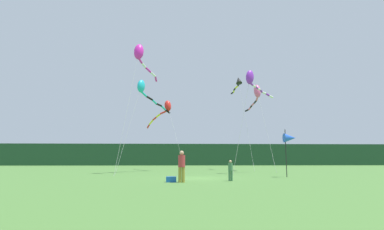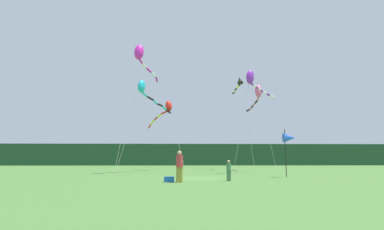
{
  "view_description": "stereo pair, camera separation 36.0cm",
  "coord_description": "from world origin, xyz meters",
  "px_view_note": "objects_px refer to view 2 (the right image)",
  "views": [
    {
      "loc": [
        -1.32,
        -22.29,
        1.35
      ],
      "look_at": [
        0.0,
        6.0,
        5.33
      ],
      "focal_mm": 29.26,
      "sensor_mm": 36.0,
      "label": 1
    },
    {
      "loc": [
        -0.96,
        -22.31,
        1.35
      ],
      "look_at": [
        0.0,
        6.0,
        5.33
      ],
      "focal_mm": 29.26,
      "sensor_mm": 36.0,
      "label": 2
    }
  ],
  "objects_px": {
    "banner_flag_pole": "(289,138)",
    "kite_cyan": "(145,90)",
    "kite_black": "(239,82)",
    "kite_rainbow": "(257,94)",
    "kite_red": "(165,109)",
    "kite_magenta": "(140,55)",
    "kite_purple": "(252,79)",
    "person_child": "(229,169)",
    "person_adult": "(179,165)",
    "cooler_box": "(169,179)"
  },
  "relations": [
    {
      "from": "person_adult",
      "to": "kite_cyan",
      "type": "relative_size",
      "value": 0.19
    },
    {
      "from": "person_child",
      "to": "kite_black",
      "type": "xyz_separation_m",
      "value": [
        4.53,
        19.86,
        10.53
      ]
    },
    {
      "from": "kite_red",
      "to": "banner_flag_pole",
      "type": "bearing_deg",
      "value": -53.76
    },
    {
      "from": "kite_magenta",
      "to": "kite_red",
      "type": "bearing_deg",
      "value": 73.13
    },
    {
      "from": "cooler_box",
      "to": "kite_cyan",
      "type": "distance_m",
      "value": 15.85
    },
    {
      "from": "kite_magenta",
      "to": "kite_purple",
      "type": "distance_m",
      "value": 11.2
    },
    {
      "from": "person_adult",
      "to": "kite_cyan",
      "type": "height_order",
      "value": "kite_cyan"
    },
    {
      "from": "banner_flag_pole",
      "to": "kite_rainbow",
      "type": "distance_m",
      "value": 13.53
    },
    {
      "from": "banner_flag_pole",
      "to": "kite_black",
      "type": "height_order",
      "value": "kite_black"
    },
    {
      "from": "cooler_box",
      "to": "person_child",
      "type": "bearing_deg",
      "value": 11.91
    },
    {
      "from": "kite_red",
      "to": "kite_rainbow",
      "type": "distance_m",
      "value": 10.99
    },
    {
      "from": "kite_red",
      "to": "kite_purple",
      "type": "xyz_separation_m",
      "value": [
        8.71,
        -7.79,
        1.76
      ]
    },
    {
      "from": "person_adult",
      "to": "kite_magenta",
      "type": "xyz_separation_m",
      "value": [
        -3.99,
        11.44,
        10.53
      ]
    },
    {
      "from": "kite_magenta",
      "to": "banner_flag_pole",
      "type": "bearing_deg",
      "value": -28.3
    },
    {
      "from": "kite_purple",
      "to": "kite_magenta",
      "type": "bearing_deg",
      "value": 176.57
    },
    {
      "from": "kite_black",
      "to": "kite_purple",
      "type": "xyz_separation_m",
      "value": [
        -0.67,
        -10.11,
        -2.28
      ]
    },
    {
      "from": "kite_cyan",
      "to": "kite_rainbow",
      "type": "bearing_deg",
      "value": 15.56
    },
    {
      "from": "person_child",
      "to": "cooler_box",
      "type": "height_order",
      "value": "person_child"
    },
    {
      "from": "person_adult",
      "to": "cooler_box",
      "type": "bearing_deg",
      "value": 155.3
    },
    {
      "from": "kite_black",
      "to": "person_child",
      "type": "bearing_deg",
      "value": -102.86
    },
    {
      "from": "kite_red",
      "to": "kite_black",
      "type": "xyz_separation_m",
      "value": [
        9.39,
        2.32,
        4.04
      ]
    },
    {
      "from": "kite_rainbow",
      "to": "kite_magenta",
      "type": "xyz_separation_m",
      "value": [
        -12.91,
        -5.53,
        2.66
      ]
    },
    {
      "from": "kite_magenta",
      "to": "kite_cyan",
      "type": "height_order",
      "value": "kite_magenta"
    },
    {
      "from": "kite_black",
      "to": "kite_rainbow",
      "type": "distance_m",
      "value": 4.78
    },
    {
      "from": "person_adult",
      "to": "kite_red",
      "type": "height_order",
      "value": "kite_red"
    },
    {
      "from": "kite_cyan",
      "to": "banner_flag_pole",
      "type": "bearing_deg",
      "value": -35.81
    },
    {
      "from": "cooler_box",
      "to": "banner_flag_pole",
      "type": "relative_size",
      "value": 0.17
    },
    {
      "from": "person_child",
      "to": "kite_red",
      "type": "xyz_separation_m",
      "value": [
        -4.85,
        17.54,
        6.49
      ]
    },
    {
      "from": "banner_flag_pole",
      "to": "kite_red",
      "type": "relative_size",
      "value": 0.36
    },
    {
      "from": "kite_red",
      "to": "kite_magenta",
      "type": "bearing_deg",
      "value": -106.87
    },
    {
      "from": "banner_flag_pole",
      "to": "kite_magenta",
      "type": "height_order",
      "value": "kite_magenta"
    },
    {
      "from": "person_adult",
      "to": "kite_purple",
      "type": "relative_size",
      "value": 0.18
    },
    {
      "from": "kite_cyan",
      "to": "kite_magenta",
      "type": "bearing_deg",
      "value": -98.39
    },
    {
      "from": "kite_black",
      "to": "kite_magenta",
      "type": "distance_m",
      "value": 14.94
    },
    {
      "from": "banner_flag_pole",
      "to": "kite_rainbow",
      "type": "height_order",
      "value": "kite_rainbow"
    },
    {
      "from": "kite_red",
      "to": "kite_purple",
      "type": "distance_m",
      "value": 11.82
    },
    {
      "from": "kite_red",
      "to": "kite_cyan",
      "type": "bearing_deg",
      "value": -110.04
    },
    {
      "from": "cooler_box",
      "to": "kite_purple",
      "type": "relative_size",
      "value": 0.06
    },
    {
      "from": "banner_flag_pole",
      "to": "kite_magenta",
      "type": "xyz_separation_m",
      "value": [
        -12.22,
        6.58,
        8.66
      ]
    },
    {
      "from": "cooler_box",
      "to": "kite_red",
      "type": "xyz_separation_m",
      "value": [
        -1.22,
        18.3,
        7.04
      ]
    },
    {
      "from": "banner_flag_pole",
      "to": "kite_red",
      "type": "xyz_separation_m",
      "value": [
        -10.05,
        13.72,
        4.32
      ]
    },
    {
      "from": "person_child",
      "to": "kite_purple",
      "type": "distance_m",
      "value": 13.34
    },
    {
      "from": "person_child",
      "to": "kite_rainbow",
      "type": "relative_size",
      "value": 0.13
    },
    {
      "from": "banner_flag_pole",
      "to": "kite_cyan",
      "type": "height_order",
      "value": "kite_cyan"
    },
    {
      "from": "person_adult",
      "to": "kite_red",
      "type": "xyz_separation_m",
      "value": [
        -1.82,
        18.58,
        6.18
      ]
    },
    {
      "from": "kite_rainbow",
      "to": "person_adult",
      "type": "bearing_deg",
      "value": -117.73
    },
    {
      "from": "kite_magenta",
      "to": "kite_purple",
      "type": "bearing_deg",
      "value": -3.43
    },
    {
      "from": "banner_flag_pole",
      "to": "cooler_box",
      "type": "bearing_deg",
      "value": -152.56
    },
    {
      "from": "cooler_box",
      "to": "kite_purple",
      "type": "height_order",
      "value": "kite_purple"
    },
    {
      "from": "banner_flag_pole",
      "to": "kite_cyan",
      "type": "xyz_separation_m",
      "value": [
        -11.92,
        8.6,
        5.52
      ]
    }
  ]
}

